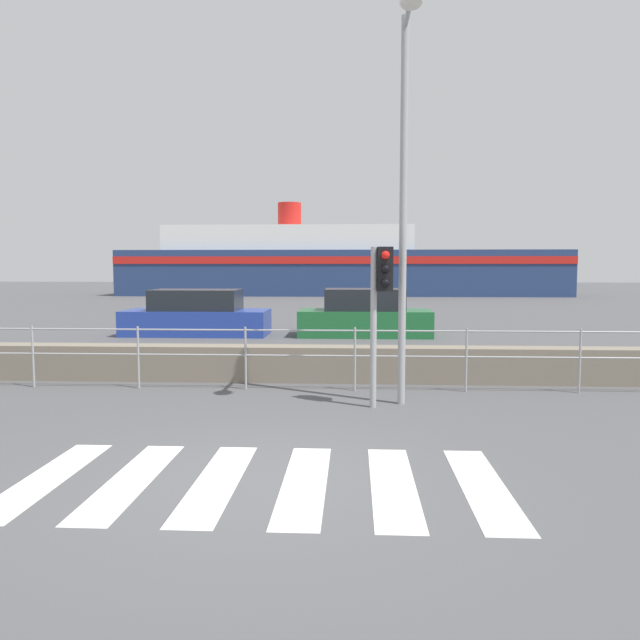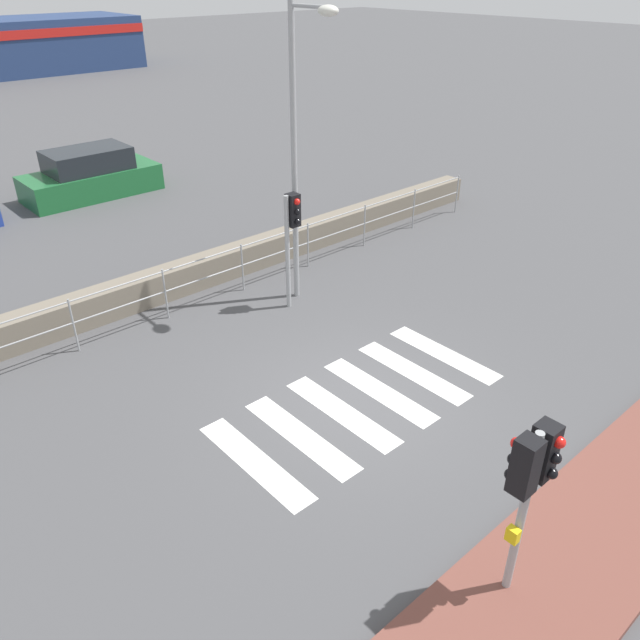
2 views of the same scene
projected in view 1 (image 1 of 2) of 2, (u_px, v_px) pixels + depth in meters
ground_plane at (260, 482)px, 6.38m from camera, size 160.00×160.00×0.00m
crosswalk at (261, 482)px, 6.38m from camera, size 4.95×2.40×0.01m
seawall at (304, 364)px, 11.98m from camera, size 19.54×0.55×0.68m
harbor_fence at (300, 349)px, 11.07m from camera, size 17.62×0.04×1.13m
traffic_light_far at (381, 290)px, 9.60m from camera, size 0.34×0.32×2.50m
streetlamp at (405, 164)px, 9.47m from camera, size 0.32×1.26×6.03m
ferry_boat at (331, 266)px, 48.00m from camera, size 33.36×6.56×7.05m
parked_car_blue at (197, 316)px, 20.02m from camera, size 4.59×1.88×1.46m
parked_car_green at (365, 316)px, 19.73m from camera, size 4.16×1.81×1.50m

